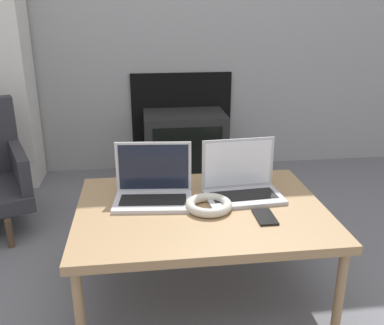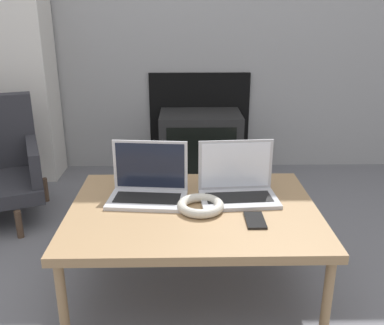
{
  "view_description": "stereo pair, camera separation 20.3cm",
  "coord_description": "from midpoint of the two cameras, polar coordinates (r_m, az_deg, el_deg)",
  "views": [
    {
      "loc": [
        -0.24,
        -1.25,
        1.18
      ],
      "look_at": [
        0.0,
        0.65,
        0.49
      ],
      "focal_mm": 40.0,
      "sensor_mm": 36.0,
      "label": 1
    },
    {
      "loc": [
        -0.04,
        -1.26,
        1.18
      ],
      "look_at": [
        0.0,
        0.65,
        0.49
      ],
      "focal_mm": 40.0,
      "sensor_mm": 36.0,
      "label": 2
    }
  ],
  "objects": [
    {
      "name": "table",
      "position": [
        1.8,
        3.44,
        -6.94
      ],
      "size": [
        1.03,
        0.76,
        0.4
      ],
      "color": "#9E7A51",
      "rests_on": "ground_plane"
    },
    {
      "name": "laptop_left",
      "position": [
        1.85,
        -2.71,
        -3.13
      ],
      "size": [
        0.35,
        0.24,
        0.24
      ],
      "rotation": [
        0.0,
        0.0,
        -0.1
      ],
      "color": "silver",
      "rests_on": "table"
    },
    {
      "name": "laptop_right",
      "position": [
        1.88,
        9.16,
        -3.0
      ],
      "size": [
        0.34,
        0.23,
        0.24
      ],
      "rotation": [
        0.0,
        0.0,
        0.07
      ],
      "color": "#B2B2B7",
      "rests_on": "table"
    },
    {
      "name": "headphones",
      "position": [
        1.76,
        4.46,
        -5.82
      ],
      "size": [
        0.19,
        0.19,
        0.04
      ],
      "color": "beige",
      "rests_on": "table"
    },
    {
      "name": "phone",
      "position": [
        1.71,
        11.82,
        -7.62
      ],
      "size": [
        0.07,
        0.14,
        0.01
      ],
      "color": "black",
      "rests_on": "table"
    },
    {
      "name": "tv",
      "position": [
        3.12,
        2.97,
        2.28
      ],
      "size": [
        0.58,
        0.41,
        0.48
      ],
      "color": "black",
      "rests_on": "ground_plane"
    }
  ]
}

